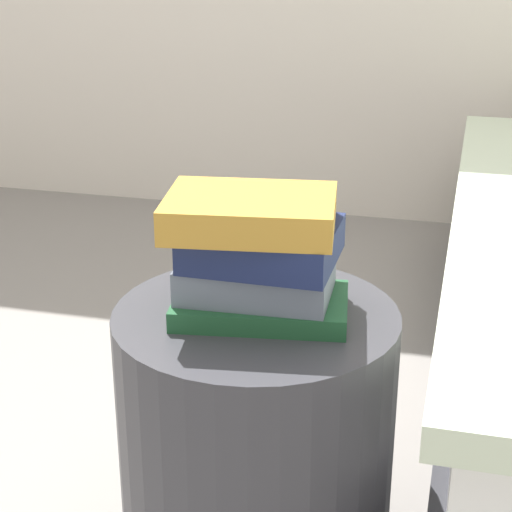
# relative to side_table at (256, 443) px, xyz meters

# --- Properties ---
(side_table) EXTENTS (0.47, 0.47, 0.50)m
(side_table) POSITION_rel_side_table_xyz_m (0.00, 0.00, 0.00)
(side_table) COLOR #333338
(side_table) RESTS_ON ground_plane
(book_forest) EXTENTS (0.30, 0.20, 0.03)m
(book_forest) POSITION_rel_side_table_xyz_m (0.01, -0.01, 0.27)
(book_forest) COLOR #1E512D
(book_forest) RESTS_ON side_table
(book_slate) EXTENTS (0.25, 0.16, 0.06)m
(book_slate) POSITION_rel_side_table_xyz_m (0.00, 0.00, 0.31)
(book_slate) COLOR slate
(book_slate) RESTS_ON book_forest
(book_navy) EXTENTS (0.24, 0.20, 0.06)m
(book_navy) POSITION_rel_side_table_xyz_m (0.01, 0.01, 0.37)
(book_navy) COLOR #19234C
(book_navy) RESTS_ON book_slate
(book_ochre) EXTENTS (0.29, 0.22, 0.05)m
(book_ochre) POSITION_rel_side_table_xyz_m (-0.01, -0.01, 0.43)
(book_ochre) COLOR #B7842D
(book_ochre) RESTS_ON book_navy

